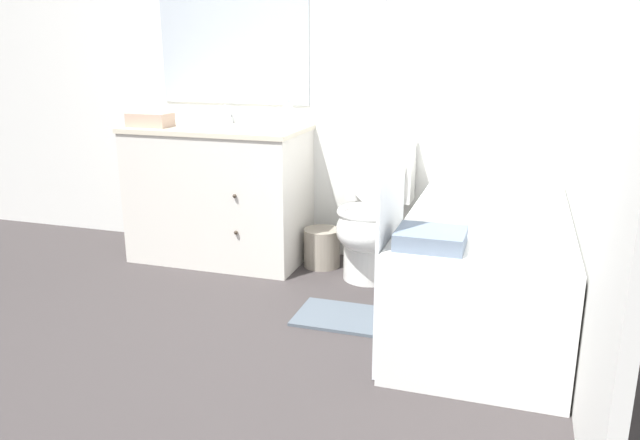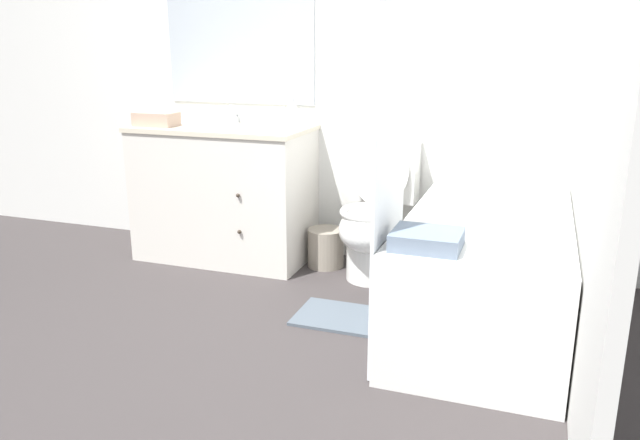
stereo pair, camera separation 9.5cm
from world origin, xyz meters
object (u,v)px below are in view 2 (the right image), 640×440
bathtub (486,270)px  bath_mat (342,317)px  tissue_box (283,118)px  sink_faucet (237,117)px  vanity_cabinet (225,191)px  toilet (375,216)px  soap_dispenser (292,116)px  wastebasket (326,248)px  hand_towel_folded (156,119)px  bath_towel_folded (427,239)px

bathtub → bath_mat: bathtub is taller
bathtub → tissue_box: size_ratio=11.85×
sink_faucet → bathtub: sink_faucet is taller
vanity_cabinet → toilet: 1.03m
soap_dispenser → wastebasket: bearing=8.2°
hand_towel_folded → vanity_cabinet: bearing=20.1°
soap_dispenser → sink_faucet: bearing=157.4°
vanity_cabinet → hand_towel_folded: (-0.39, -0.14, 0.47)m
vanity_cabinet → bath_mat: 1.31m
wastebasket → bath_towel_folded: (0.83, -1.14, 0.49)m
sink_faucet → bath_mat: (1.03, -0.90, -0.90)m
sink_faucet → hand_towel_folded: (-0.39, -0.35, 0.01)m
wastebasket → soap_dispenser: size_ratio=1.32×
bathtub → toilet: bearing=146.0°
vanity_cabinet → soap_dispenser: size_ratio=6.07×
bathtub → hand_towel_folded: 2.23m
wastebasket → bath_towel_folded: 1.49m
bathtub → bath_mat: 0.77m
bath_mat → hand_towel_folded: bearing=158.9°
vanity_cabinet → tissue_box: tissue_box is taller
bathtub → sink_faucet: bearing=157.6°
bathtub → soap_dispenser: (-1.24, 0.51, 0.67)m
sink_faucet → toilet: (1.03, -0.24, -0.53)m
bathtub → soap_dispenser: 1.50m
sink_faucet → hand_towel_folded: sink_faucet is taller
wastebasket → tissue_box: tissue_box is taller
vanity_cabinet → sink_faucet: bearing=90.0°
sink_faucet → wastebasket: size_ratio=0.58×
hand_towel_folded → bath_towel_folded: bearing=-26.7°
soap_dispenser → bath_mat: size_ratio=0.39×
vanity_cabinet → tissue_box: 0.62m
vanity_cabinet → bath_towel_folded: size_ratio=4.02×
vanity_cabinet → wastebasket: 0.76m
wastebasket → bath_mat: bearing=-64.9°
hand_towel_folded → soap_dispenser: bearing=9.8°
wastebasket → bath_towel_folded: size_ratio=0.88×
bathtub → tissue_box: (-1.34, 0.61, 0.64)m
bathtub → vanity_cabinet: bearing=163.7°
sink_faucet → tissue_box: bearing=-15.2°
soap_dispenser → bath_towel_folded: size_ratio=0.66×
vanity_cabinet → hand_towel_folded: hand_towel_folded is taller
soap_dispenser → vanity_cabinet: bearing=-179.2°
toilet → bath_mat: 0.76m
soap_dispenser → bath_towel_folded: soap_dispenser is taller
bathtub → bath_towel_folded: bath_towel_folded is taller
vanity_cabinet → bathtub: vanity_cabinet is taller
sink_faucet → bath_mat: bearing=-41.1°
bath_mat → vanity_cabinet: bearing=146.1°
toilet → bath_towel_folded: size_ratio=3.04×
bathtub → wastebasket: size_ratio=6.43×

